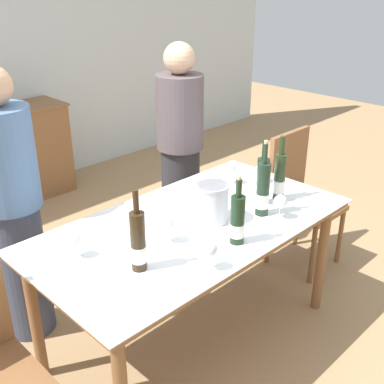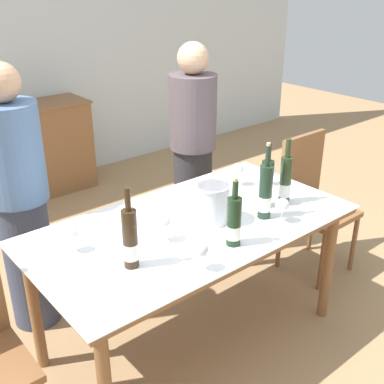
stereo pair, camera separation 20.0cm
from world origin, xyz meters
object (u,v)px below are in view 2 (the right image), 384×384
(dining_table, at_px, (192,235))
(chair_right_end, at_px, (311,196))
(wine_bottle_0, at_px, (285,180))
(wine_bottle_1, at_px, (130,240))
(wine_glass_5, at_px, (238,170))
(wine_glass_0, at_px, (163,223))
(wine_glass_1, at_px, (270,172))
(ice_bucket, at_px, (212,202))
(wine_glass_4, at_px, (282,206))
(wine_glass_3, at_px, (70,235))
(person_host, at_px, (20,205))
(person_guest_left, at_px, (193,154))
(wine_bottle_2, at_px, (267,185))
(wine_bottle_3, at_px, (234,222))
(sideboard_cabinet, at_px, (29,152))
(wine_bottle_4, at_px, (265,193))
(wine_glass_2, at_px, (200,251))

(dining_table, relative_size, chair_right_end, 1.78)
(wine_bottle_0, bearing_deg, wine_bottle_1, 179.92)
(wine_glass_5, bearing_deg, wine_glass_0, -161.56)
(wine_bottle_1, bearing_deg, wine_glass_1, 10.56)
(ice_bucket, xyz_separation_m, wine_glass_4, (0.28, -0.24, -0.02))
(wine_glass_0, distance_m, wine_glass_3, 0.44)
(wine_glass_4, distance_m, wine_glass_5, 0.52)
(person_host, relative_size, person_guest_left, 1.01)
(wine_bottle_1, distance_m, wine_glass_4, 0.86)
(wine_bottle_0, height_order, wine_glass_3, wine_bottle_0)
(wine_bottle_1, xyz_separation_m, person_host, (-0.16, 0.89, -0.11))
(wine_bottle_1, bearing_deg, wine_glass_3, 117.52)
(wine_bottle_2, bearing_deg, wine_bottle_3, -156.92)
(chair_right_end, bearing_deg, wine_bottle_1, -171.99)
(sideboard_cabinet, xyz_separation_m, wine_glass_5, (0.41, -2.34, 0.43))
(wine_glass_1, distance_m, wine_glass_4, 0.49)
(wine_glass_3, relative_size, person_guest_left, 0.08)
(wine_bottle_3, height_order, person_guest_left, person_guest_left)
(wine_bottle_4, height_order, wine_glass_5, wine_bottle_4)
(wine_bottle_3, relative_size, person_guest_left, 0.22)
(wine_bottle_3, bearing_deg, sideboard_cabinet, 87.86)
(sideboard_cabinet, height_order, wine_bottle_2, wine_bottle_2)
(wine_bottle_0, height_order, wine_bottle_3, wine_bottle_0)
(dining_table, distance_m, wine_glass_3, 0.65)
(wine_bottle_4, relative_size, wine_glass_0, 2.97)
(wine_glass_3, height_order, wine_glass_4, wine_glass_4)
(ice_bucket, height_order, wine_glass_4, ice_bucket)
(dining_table, bearing_deg, wine_glass_1, 6.47)
(wine_bottle_4, height_order, chair_right_end, wine_bottle_4)
(wine_glass_1, xyz_separation_m, person_host, (-1.31, 0.68, -0.06))
(chair_right_end, height_order, person_guest_left, person_guest_left)
(wine_glass_3, bearing_deg, person_host, 90.71)
(wine_glass_0, relative_size, person_host, 0.09)
(wine_glass_0, bearing_deg, wine_glass_4, -21.83)
(wine_bottle_2, xyz_separation_m, wine_glass_4, (-0.08, -0.18, -0.04))
(person_guest_left, bearing_deg, wine_glass_1, -87.24)
(wine_bottle_4, xyz_separation_m, person_host, (-0.97, 0.95, -0.12))
(dining_table, distance_m, person_host, 0.98)
(wine_bottle_1, height_order, wine_glass_4, wine_bottle_1)
(wine_bottle_3, height_order, wine_glass_4, wine_bottle_3)
(wine_glass_3, height_order, wine_glass_5, wine_glass_5)
(chair_right_end, bearing_deg, person_host, 159.58)
(wine_bottle_3, distance_m, wine_glass_3, 0.77)
(ice_bucket, height_order, chair_right_end, ice_bucket)
(wine_glass_0, relative_size, wine_glass_5, 1.00)
(wine_glass_2, xyz_separation_m, person_host, (-0.37, 1.11, -0.08))
(wine_glass_4, relative_size, person_guest_left, 0.09)
(ice_bucket, distance_m, wine_bottle_1, 0.57)
(wine_bottle_0, relative_size, wine_glass_1, 3.01)
(wine_bottle_1, distance_m, chair_right_end, 1.68)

